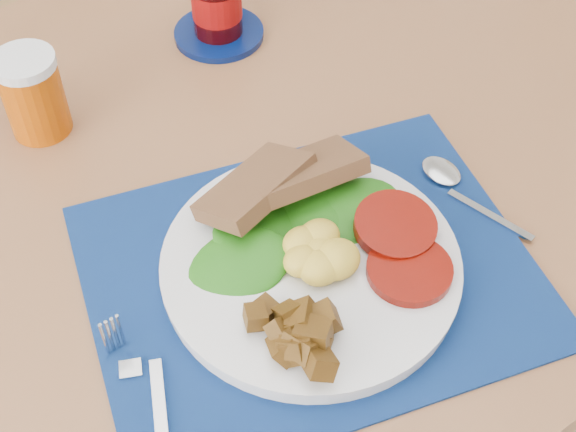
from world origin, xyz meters
name	(u,v)px	position (x,y,z in m)	size (l,w,h in m)	color
table	(223,216)	(0.00, 0.20, 0.67)	(1.40, 0.90, 0.75)	brown
chair_far	(8,17)	(-0.02, 0.90, 0.57)	(0.43, 0.41, 1.11)	brown
placemat	(310,273)	(0.00, 0.02, 0.75)	(0.45, 0.35, 0.00)	black
breakfast_plate	(309,265)	(-0.01, 0.01, 0.77)	(0.30, 0.30, 0.07)	silver
fork	(141,385)	(-0.21, 0.00, 0.76)	(0.06, 0.16, 0.00)	#B2B5BA
spoon	(457,187)	(0.20, 0.02, 0.76)	(0.04, 0.16, 0.00)	#B2B5BA
juice_glass	(34,96)	(-0.14, 0.38, 0.80)	(0.07, 0.07, 0.10)	#A94304
jam_on_saucer	(217,6)	(0.13, 0.41, 0.80)	(0.12, 0.12, 0.11)	#041348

